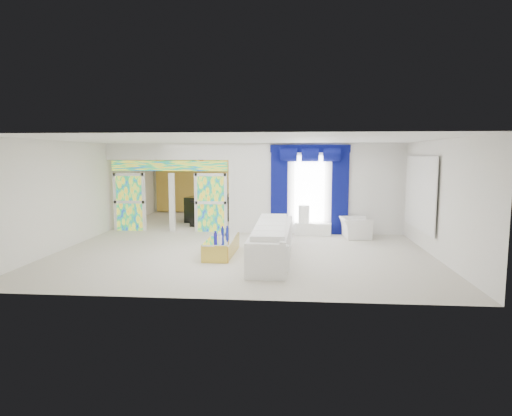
# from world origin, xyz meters

# --- Properties ---
(floor) EXTENTS (12.00, 12.00, 0.00)m
(floor) POSITION_xyz_m (0.00, 0.00, 0.00)
(floor) COLOR #B7AF9E
(floor) RESTS_ON ground
(dividing_wall) EXTENTS (5.70, 0.18, 3.00)m
(dividing_wall) POSITION_xyz_m (2.15, 1.00, 1.50)
(dividing_wall) COLOR white
(dividing_wall) RESTS_ON ground
(dividing_header) EXTENTS (4.30, 0.18, 0.55)m
(dividing_header) POSITION_xyz_m (-2.85, 1.00, 2.73)
(dividing_header) COLOR white
(dividing_header) RESTS_ON dividing_wall
(stained_panel_left) EXTENTS (0.95, 0.04, 2.00)m
(stained_panel_left) POSITION_xyz_m (-4.28, 1.00, 1.00)
(stained_panel_left) COLOR #994C3F
(stained_panel_left) RESTS_ON ground
(stained_panel_right) EXTENTS (0.95, 0.04, 2.00)m
(stained_panel_right) POSITION_xyz_m (-1.42, 1.00, 1.00)
(stained_panel_right) COLOR #994C3F
(stained_panel_right) RESTS_ON ground
(stained_transom) EXTENTS (4.00, 0.05, 0.35)m
(stained_transom) POSITION_xyz_m (-2.85, 1.00, 2.25)
(stained_transom) COLOR #994C3F
(stained_transom) RESTS_ON dividing_header
(window_pane) EXTENTS (1.00, 0.02, 2.30)m
(window_pane) POSITION_xyz_m (1.90, 0.90, 1.45)
(window_pane) COLOR white
(window_pane) RESTS_ON dividing_wall
(blue_drape_left) EXTENTS (0.55, 0.10, 2.80)m
(blue_drape_left) POSITION_xyz_m (0.90, 0.87, 1.40)
(blue_drape_left) COLOR #070346
(blue_drape_left) RESTS_ON ground
(blue_drape_right) EXTENTS (0.55, 0.10, 2.80)m
(blue_drape_right) POSITION_xyz_m (2.90, 0.87, 1.40)
(blue_drape_right) COLOR #070346
(blue_drape_right) RESTS_ON ground
(blue_pelmet) EXTENTS (2.60, 0.12, 0.25)m
(blue_pelmet) POSITION_xyz_m (1.90, 0.87, 2.82)
(blue_pelmet) COLOR #070346
(blue_pelmet) RESTS_ON dividing_wall
(wall_mirror) EXTENTS (0.04, 2.70, 1.90)m
(wall_mirror) POSITION_xyz_m (4.94, -1.00, 1.55)
(wall_mirror) COLOR white
(wall_mirror) RESTS_ON ground
(gold_curtains) EXTENTS (9.70, 0.12, 2.90)m
(gold_curtains) POSITION_xyz_m (0.00, 5.90, 1.50)
(gold_curtains) COLOR #B5792B
(gold_curtains) RESTS_ON ground
(white_sofa) EXTENTS (1.00, 4.10, 0.78)m
(white_sofa) POSITION_xyz_m (0.84, -2.71, 0.39)
(white_sofa) COLOR white
(white_sofa) RESTS_ON ground
(coffee_table) EXTENTS (0.71, 1.97, 0.43)m
(coffee_table) POSITION_xyz_m (-0.51, -2.41, 0.22)
(coffee_table) COLOR gold
(coffee_table) RESTS_ON ground
(console_table) EXTENTS (1.21, 0.51, 0.39)m
(console_table) POSITION_xyz_m (2.03, 0.69, 0.20)
(console_table) COLOR white
(console_table) RESTS_ON ground
(table_lamp) EXTENTS (0.36, 0.36, 0.58)m
(table_lamp) POSITION_xyz_m (1.73, 0.69, 0.68)
(table_lamp) COLOR white
(table_lamp) RESTS_ON console_table
(armchair) EXTENTS (0.95, 1.07, 0.65)m
(armchair) POSITION_xyz_m (3.33, 0.27, 0.32)
(armchair) COLOR white
(armchair) RESTS_ON ground
(grand_piano) EXTENTS (1.90, 2.24, 0.98)m
(grand_piano) POSITION_xyz_m (-1.88, 3.62, 0.49)
(grand_piano) COLOR black
(grand_piano) RESTS_ON ground
(piano_bench) EXTENTS (1.04, 0.60, 0.33)m
(piano_bench) POSITION_xyz_m (-1.88, 2.02, 0.16)
(piano_bench) COLOR black
(piano_bench) RESTS_ON ground
(tv_console) EXTENTS (0.68, 0.64, 0.84)m
(tv_console) POSITION_xyz_m (-4.68, 2.22, 0.42)
(tv_console) COLOR tan
(tv_console) RESTS_ON ground
(chandelier) EXTENTS (0.60, 0.60, 0.60)m
(chandelier) POSITION_xyz_m (-2.30, 3.40, 2.65)
(chandelier) COLOR gold
(chandelier) RESTS_ON ceiling
(decanters) EXTENTS (0.22, 1.19, 0.28)m
(decanters) POSITION_xyz_m (-0.51, -2.54, 0.54)
(decanters) COLOR navy
(decanters) RESTS_ON coffee_table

